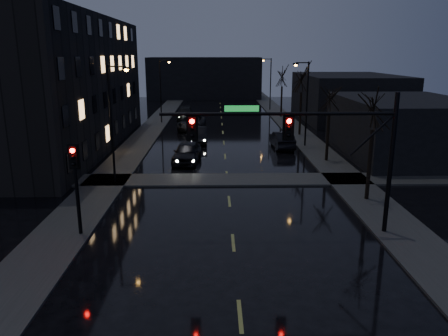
{
  "coord_description": "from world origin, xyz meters",
  "views": [
    {
      "loc": [
        -0.8,
        -11.15,
        8.71
      ],
      "look_at": [
        -0.4,
        9.81,
        3.2
      ],
      "focal_mm": 35.0,
      "sensor_mm": 36.0,
      "label": 1
    }
  ],
  "objects_px": {
    "lead_car": "(282,140)",
    "oncoming_car_b": "(199,135)",
    "oncoming_car_c": "(192,123)",
    "oncoming_car_d": "(185,113)",
    "oncoming_car_a": "(187,152)"
  },
  "relations": [
    {
      "from": "oncoming_car_b",
      "to": "oncoming_car_c",
      "type": "distance_m",
      "value": 7.7
    },
    {
      "from": "oncoming_car_a",
      "to": "oncoming_car_c",
      "type": "distance_m",
      "value": 15.95
    },
    {
      "from": "oncoming_car_d",
      "to": "lead_car",
      "type": "bearing_deg",
      "value": -62.29
    },
    {
      "from": "lead_car",
      "to": "oncoming_car_b",
      "type": "bearing_deg",
      "value": -22.02
    },
    {
      "from": "oncoming_car_a",
      "to": "oncoming_car_d",
      "type": "height_order",
      "value": "oncoming_car_a"
    },
    {
      "from": "oncoming_car_b",
      "to": "lead_car",
      "type": "bearing_deg",
      "value": -20.3
    },
    {
      "from": "oncoming_car_b",
      "to": "lead_car",
      "type": "distance_m",
      "value": 8.48
    },
    {
      "from": "oncoming_car_c",
      "to": "oncoming_car_d",
      "type": "bearing_deg",
      "value": 105.46
    },
    {
      "from": "lead_car",
      "to": "oncoming_car_c",
      "type": "bearing_deg",
      "value": -51.53
    },
    {
      "from": "oncoming_car_d",
      "to": "lead_car",
      "type": "relative_size",
      "value": 1.11
    },
    {
      "from": "oncoming_car_b",
      "to": "oncoming_car_c",
      "type": "bearing_deg",
      "value": 97.32
    },
    {
      "from": "oncoming_car_a",
      "to": "oncoming_car_b",
      "type": "xyz_separation_m",
      "value": [
        0.67,
        8.32,
        -0.07
      ]
    },
    {
      "from": "oncoming_car_a",
      "to": "lead_car",
      "type": "bearing_deg",
      "value": 38.02
    },
    {
      "from": "oncoming_car_b",
      "to": "oncoming_car_d",
      "type": "relative_size",
      "value": 0.87
    },
    {
      "from": "oncoming_car_b",
      "to": "lead_car",
      "type": "xyz_separation_m",
      "value": [
        8.0,
        -2.81,
        0.03
      ]
    }
  ]
}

